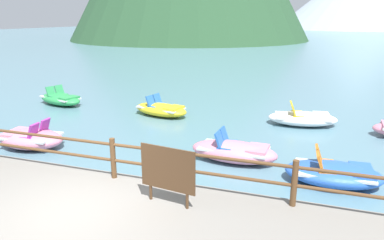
{
  "coord_description": "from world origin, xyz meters",
  "views": [
    {
      "loc": [
        4.09,
        -4.98,
        3.94
      ],
      "look_at": [
        0.72,
        5.0,
        0.9
      ],
      "focal_mm": 33.26,
      "sensor_mm": 36.0,
      "label": 1
    }
  ],
  "objects_px": {
    "pedal_boat_0": "(61,99)",
    "pedal_boat_6": "(334,173)",
    "sign_board": "(168,170)",
    "pedal_boat_3": "(234,151)",
    "pedal_boat_2": "(303,118)",
    "pedal_boat_1": "(31,138)",
    "pedal_boat_4": "(161,109)"
  },
  "relations": [
    {
      "from": "pedal_boat_6",
      "to": "pedal_boat_3",
      "type": "bearing_deg",
      "value": 166.46
    },
    {
      "from": "pedal_boat_0",
      "to": "pedal_boat_6",
      "type": "xyz_separation_m",
      "value": [
        11.8,
        -4.78,
        0.01
      ]
    },
    {
      "from": "pedal_boat_4",
      "to": "pedal_boat_0",
      "type": "bearing_deg",
      "value": 176.86
    },
    {
      "from": "sign_board",
      "to": "pedal_boat_1",
      "type": "xyz_separation_m",
      "value": [
        -5.7,
        2.56,
        -0.83
      ]
    },
    {
      "from": "pedal_boat_3",
      "to": "pedal_boat_2",
      "type": "bearing_deg",
      "value": 68.35
    },
    {
      "from": "pedal_boat_6",
      "to": "pedal_boat_1",
      "type": "bearing_deg",
      "value": -178.0
    },
    {
      "from": "pedal_boat_6",
      "to": "pedal_boat_2",
      "type": "bearing_deg",
      "value": 100.17
    },
    {
      "from": "pedal_boat_2",
      "to": "pedal_boat_3",
      "type": "height_order",
      "value": "pedal_boat_3"
    },
    {
      "from": "pedal_boat_3",
      "to": "pedal_boat_6",
      "type": "xyz_separation_m",
      "value": [
        2.62,
        -0.63,
        -0.03
      ]
    },
    {
      "from": "pedal_boat_1",
      "to": "pedal_boat_6",
      "type": "distance_m",
      "value": 8.9
    },
    {
      "from": "pedal_boat_2",
      "to": "sign_board",
      "type": "bearing_deg",
      "value": -106.33
    },
    {
      "from": "pedal_boat_3",
      "to": "pedal_boat_0",
      "type": "bearing_deg",
      "value": 155.67
    },
    {
      "from": "sign_board",
      "to": "pedal_boat_0",
      "type": "distance_m",
      "value": 11.55
    },
    {
      "from": "pedal_boat_1",
      "to": "pedal_boat_6",
      "type": "relative_size",
      "value": 0.93
    },
    {
      "from": "pedal_boat_3",
      "to": "sign_board",
      "type": "bearing_deg",
      "value": -99.31
    },
    {
      "from": "pedal_boat_1",
      "to": "pedal_boat_0",
      "type": "bearing_deg",
      "value": 119.69
    },
    {
      "from": "pedal_boat_0",
      "to": "pedal_boat_2",
      "type": "relative_size",
      "value": 1.02
    },
    {
      "from": "pedal_boat_1",
      "to": "pedal_boat_2",
      "type": "height_order",
      "value": "pedal_boat_1"
    },
    {
      "from": "sign_board",
      "to": "pedal_boat_1",
      "type": "bearing_deg",
      "value": 155.85
    },
    {
      "from": "sign_board",
      "to": "pedal_boat_2",
      "type": "height_order",
      "value": "sign_board"
    },
    {
      "from": "pedal_boat_0",
      "to": "pedal_boat_6",
      "type": "distance_m",
      "value": 12.73
    },
    {
      "from": "sign_board",
      "to": "pedal_boat_0",
      "type": "height_order",
      "value": "sign_board"
    },
    {
      "from": "sign_board",
      "to": "pedal_boat_3",
      "type": "bearing_deg",
      "value": 80.69
    },
    {
      "from": "pedal_boat_0",
      "to": "pedal_boat_3",
      "type": "relative_size",
      "value": 1.1
    },
    {
      "from": "sign_board",
      "to": "pedal_boat_6",
      "type": "xyz_separation_m",
      "value": [
        3.19,
        2.87,
        -0.85
      ]
    },
    {
      "from": "sign_board",
      "to": "pedal_boat_4",
      "type": "distance_m",
      "value": 8.13
    },
    {
      "from": "pedal_boat_4",
      "to": "pedal_boat_1",
      "type": "bearing_deg",
      "value": -116.14
    },
    {
      "from": "sign_board",
      "to": "pedal_boat_3",
      "type": "xyz_separation_m",
      "value": [
        0.57,
        3.5,
        -0.83
      ]
    },
    {
      "from": "pedal_boat_0",
      "to": "pedal_boat_3",
      "type": "height_order",
      "value": "pedal_boat_3"
    },
    {
      "from": "pedal_boat_1",
      "to": "pedal_boat_6",
      "type": "bearing_deg",
      "value": 2.0
    },
    {
      "from": "pedal_boat_1",
      "to": "pedal_boat_4",
      "type": "relative_size",
      "value": 0.82
    },
    {
      "from": "pedal_boat_4",
      "to": "pedal_boat_6",
      "type": "height_order",
      "value": "pedal_boat_6"
    }
  ]
}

